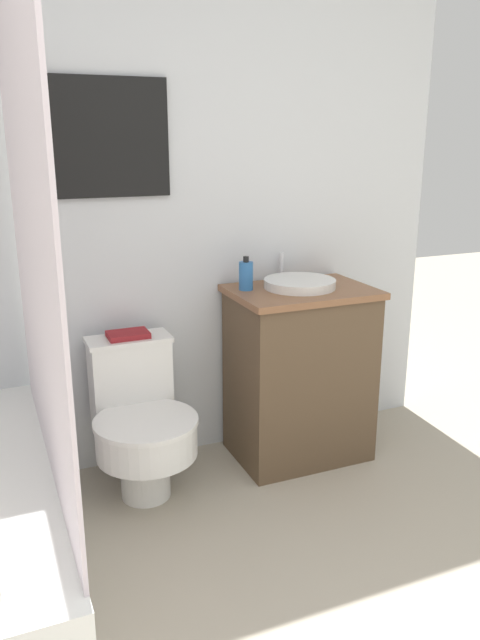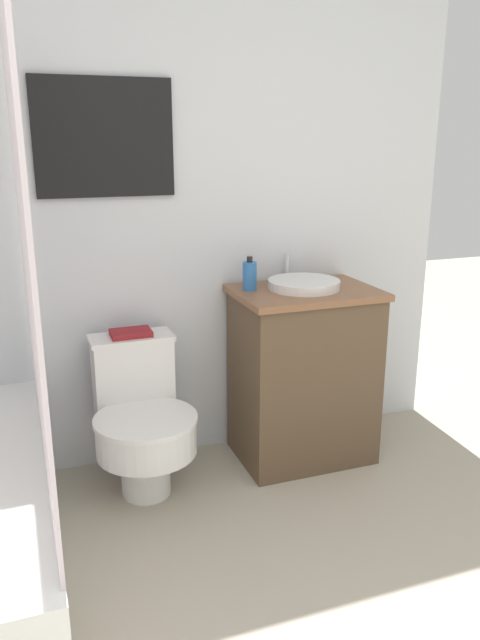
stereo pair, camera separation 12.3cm
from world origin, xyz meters
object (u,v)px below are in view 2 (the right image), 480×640
Objects in this scene: book_on_tank at (131,333)px; sink at (304,284)px; soap_bottle at (250,276)px; toilet at (141,418)px.

sink is at bearing -6.60° from book_on_tank.
soap_bottle is (-0.24, 0.06, 0.05)m from sink.
toilet is 3.77× the size of book_on_tank.
sink is (0.78, 0.06, 0.52)m from toilet.
book_on_tank is at bearing 90.00° from toilet.
soap_bottle reaches higher than sink.
soap_bottle is 0.58m from book_on_tank.
sink reaches higher than toilet.
toilet is at bearing -175.76° from sink.
soap_bottle is at bearing 166.53° from sink.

